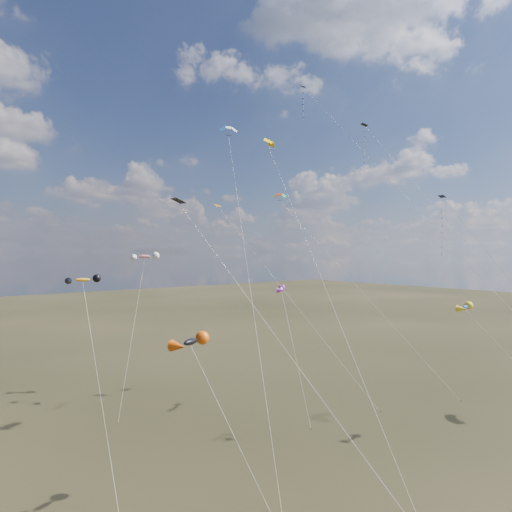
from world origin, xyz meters
TOP-DOWN VIEW (x-y plane):
  - ground at (0.00, 0.00)m, footprint 400.00×400.00m
  - diamond_black_high at (21.42, 16.52)m, footprint 2.50×33.13m
  - diamond_navy_tall at (11.80, 17.35)m, footprint 11.27×35.39m
  - diamond_black_mid at (-16.20, -2.49)m, footprint 8.05×18.73m
  - diamond_navy_right at (13.48, 1.60)m, footprint 7.82×17.40m
  - diamond_orange_center at (4.70, 21.52)m, footprint 12.98×17.01m
  - parafoil_yellow at (1.34, 17.05)m, footprint 9.92×27.08m
  - parafoil_blue_white at (-0.01, 23.35)m, footprint 13.02×24.04m
  - parafoil_tricolor at (9.63, 24.20)m, footprint 16.28×19.46m
  - novelty_black_orange at (-14.82, 7.88)m, footprint 4.58×8.46m
  - novelty_orange_black at (-18.35, 22.38)m, footprint 3.63×15.01m
  - novelty_white_purple at (5.74, 19.91)m, footprint 4.28×9.39m
  - novelty_redwhite_stripe at (-5.04, 36.66)m, footprint 9.93×11.43m
  - novelty_blue_yellow at (14.32, 0.35)m, footprint 5.12×12.38m

SIDE VIEW (x-z plane):
  - ground at x=0.00m, z-range 0.00..0.00m
  - novelty_black_orange at x=-14.82m, z-range 5.90..18.93m
  - novelty_blue_yellow at x=14.32m, z-range 6.51..20.64m
  - novelty_white_purple at x=5.74m, z-range 7.09..22.31m
  - diamond_black_mid at x=-16.20m, z-range 4.22..27.20m
  - novelty_orange_black at x=-18.35m, z-range 8.05..25.26m
  - diamond_orange_center at x=4.70m, z-range 4.50..30.25m
  - novelty_redwhite_stripe at x=-5.04m, z-range 9.06..28.49m
  - diamond_navy_right at x=13.48m, z-range 8.39..33.95m
  - parafoil_tricolor at x=9.63m, z-range 13.20..41.22m
  - parafoil_yellow at x=1.34m, z-range 15.70..48.76m
  - diamond_black_high at x=21.42m, z-range 13.60..51.93m
  - parafoil_blue_white at x=-0.01m, z-range 16.94..52.59m
  - diamond_navy_tall at x=11.80m, z-range 14.67..56.69m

